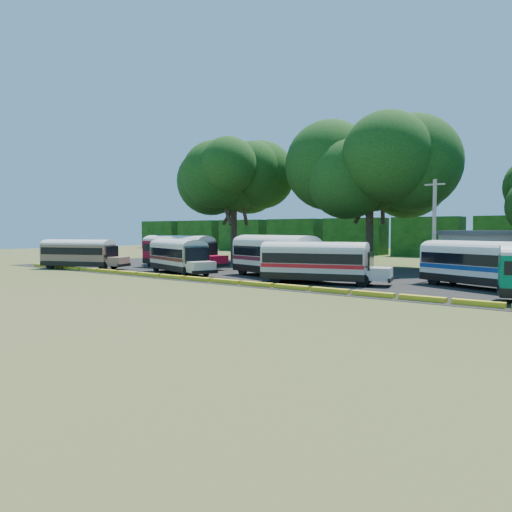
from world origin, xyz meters
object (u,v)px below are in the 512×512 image
Objects in this scene: bus_beige at (80,252)px; tree_west at (234,178)px; bus_white_red at (317,260)px; bus_red at (180,249)px; bus_cream_west at (178,254)px.

tree_west reaches higher than bus_beige.
bus_beige is 0.96× the size of bus_white_red.
bus_white_red is (26.70, 3.12, 0.03)m from bus_beige.
bus_white_red reaches higher than bus_beige.
bus_red is 1.07× the size of bus_white_red.
tree_west is at bearing 131.33° from bus_cream_west.
bus_white_red is (19.52, -4.14, -0.20)m from bus_red.
bus_cream_west is 0.69× the size of tree_west.
tree_west is at bearing 127.88° from bus_white_red.
bus_white_red is 0.68× the size of tree_west.
bus_white_red is 26.49m from tree_west.
bus_beige is 0.90× the size of bus_red.
bus_beige is 0.95× the size of bus_cream_west.
tree_west reaches higher than bus_white_red.
bus_cream_west reaches higher than bus_beige.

